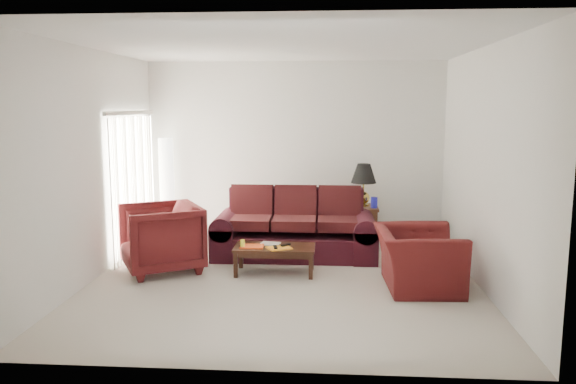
{
  "coord_description": "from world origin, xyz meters",
  "views": [
    {
      "loc": [
        0.56,
        -7.02,
        2.28
      ],
      "look_at": [
        0.0,
        0.85,
        1.05
      ],
      "focal_mm": 35.0,
      "sensor_mm": 36.0,
      "label": 1
    }
  ],
  "objects_px": {
    "end_table": "(359,226)",
    "armchair_left": "(161,238)",
    "sofa": "(295,224)",
    "floor_lamp": "(167,189)",
    "armchair_right": "(418,259)",
    "coffee_table": "(275,260)"
  },
  "relations": [
    {
      "from": "end_table",
      "to": "armchair_left",
      "type": "xyz_separation_m",
      "value": [
        -2.8,
        -1.67,
        0.15
      ]
    },
    {
      "from": "sofa",
      "to": "floor_lamp",
      "type": "height_order",
      "value": "floor_lamp"
    },
    {
      "from": "floor_lamp",
      "to": "armchair_right",
      "type": "bearing_deg",
      "value": -30.73
    },
    {
      "from": "sofa",
      "to": "coffee_table",
      "type": "xyz_separation_m",
      "value": [
        -0.22,
        -0.88,
        -0.31
      ]
    },
    {
      "from": "armchair_left",
      "to": "end_table",
      "type": "bearing_deg",
      "value": 91.81
    },
    {
      "from": "coffee_table",
      "to": "end_table",
      "type": "bearing_deg",
      "value": 63.06
    },
    {
      "from": "sofa",
      "to": "coffee_table",
      "type": "distance_m",
      "value": 0.96
    },
    {
      "from": "end_table",
      "to": "armchair_left",
      "type": "distance_m",
      "value": 3.26
    },
    {
      "from": "floor_lamp",
      "to": "coffee_table",
      "type": "xyz_separation_m",
      "value": [
        2.0,
        -1.81,
        -0.69
      ]
    },
    {
      "from": "armchair_left",
      "to": "floor_lamp",
      "type": "bearing_deg",
      "value": 164.38
    },
    {
      "from": "sofa",
      "to": "floor_lamp",
      "type": "relative_size",
      "value": 1.39
    },
    {
      "from": "end_table",
      "to": "armchair_left",
      "type": "bearing_deg",
      "value": -149.24
    },
    {
      "from": "floor_lamp",
      "to": "armchair_left",
      "type": "xyz_separation_m",
      "value": [
        0.43,
        -1.81,
        -0.41
      ]
    },
    {
      "from": "floor_lamp",
      "to": "armchair_right",
      "type": "relative_size",
      "value": 1.53
    },
    {
      "from": "sofa",
      "to": "coffee_table",
      "type": "relative_size",
      "value": 2.24
    },
    {
      "from": "sofa",
      "to": "armchair_right",
      "type": "distance_m",
      "value": 2.12
    },
    {
      "from": "armchair_left",
      "to": "sofa",
      "type": "bearing_deg",
      "value": 87.01
    },
    {
      "from": "end_table",
      "to": "armchair_right",
      "type": "bearing_deg",
      "value": -73.96
    },
    {
      "from": "armchair_left",
      "to": "coffee_table",
      "type": "distance_m",
      "value": 1.59
    },
    {
      "from": "floor_lamp",
      "to": "armchair_left",
      "type": "distance_m",
      "value": 1.9
    },
    {
      "from": "floor_lamp",
      "to": "armchair_left",
      "type": "relative_size",
      "value": 1.7
    },
    {
      "from": "armchair_left",
      "to": "armchair_right",
      "type": "relative_size",
      "value": 0.9
    }
  ]
}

